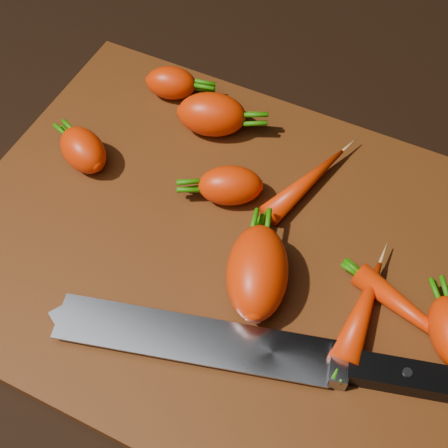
% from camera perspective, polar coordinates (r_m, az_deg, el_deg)
% --- Properties ---
extents(ground, '(2.00, 2.00, 0.01)m').
position_cam_1_polar(ground, '(0.61, -0.41, -2.56)').
color(ground, black).
extents(cutting_board, '(0.50, 0.40, 0.01)m').
position_cam_1_polar(cutting_board, '(0.60, -0.42, -2.01)').
color(cutting_board, '#5F2E10').
rests_on(cutting_board, ground).
extents(carrot_0, '(0.08, 0.07, 0.05)m').
position_cam_1_polar(carrot_0, '(0.66, -1.12, 9.98)').
color(carrot_0, red).
rests_on(carrot_0, cutting_board).
extents(carrot_1, '(0.07, 0.06, 0.04)m').
position_cam_1_polar(carrot_1, '(0.65, -12.75, 6.62)').
color(carrot_1, red).
rests_on(carrot_1, cutting_board).
extents(carrot_2, '(0.08, 0.11, 0.05)m').
position_cam_1_polar(carrot_2, '(0.54, 3.07, -4.41)').
color(carrot_2, red).
rests_on(carrot_2, cutting_board).
extents(carrot_3, '(0.07, 0.06, 0.04)m').
position_cam_1_polar(carrot_3, '(0.61, 0.57, 3.54)').
color(carrot_3, red).
rests_on(carrot_3, cutting_board).
extents(carrot_4, '(0.06, 0.05, 0.04)m').
position_cam_1_polar(carrot_4, '(0.71, -4.85, 12.73)').
color(carrot_4, red).
rests_on(carrot_4, cutting_board).
extents(carrot_6, '(0.06, 0.11, 0.02)m').
position_cam_1_polar(carrot_6, '(0.62, 7.57, 3.81)').
color(carrot_6, red).
rests_on(carrot_6, cutting_board).
extents(carrot_7, '(0.13, 0.06, 0.02)m').
position_cam_1_polar(carrot_7, '(0.57, 17.41, -8.31)').
color(carrot_7, red).
rests_on(carrot_7, cutting_board).
extents(carrot_8, '(0.03, 0.10, 0.03)m').
position_cam_1_polar(carrot_8, '(0.55, 12.53, -7.73)').
color(carrot_8, red).
rests_on(carrot_8, cutting_board).
extents(knife, '(0.38, 0.13, 0.02)m').
position_cam_1_polar(knife, '(0.53, -0.52, -10.88)').
color(knife, gray).
rests_on(knife, cutting_board).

